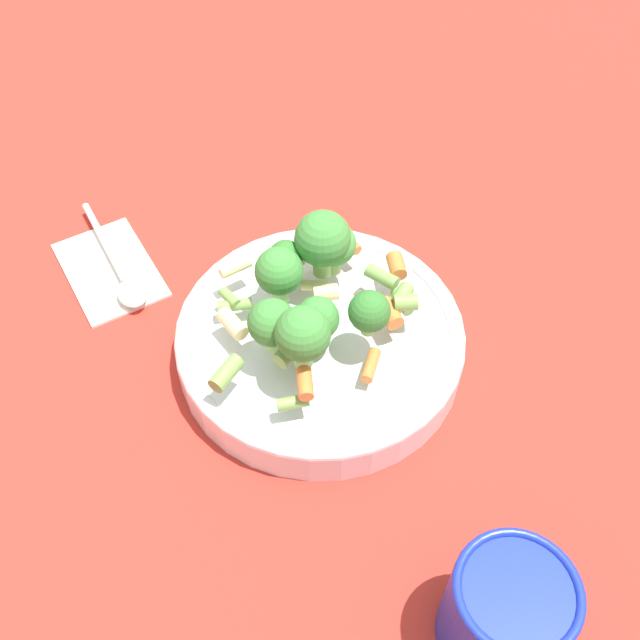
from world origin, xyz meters
name	(u,v)px	position (x,y,z in m)	size (l,w,h in m)	color
ground_plane	(320,354)	(0.00, 0.00, 0.00)	(3.00, 3.00, 0.00)	#B72D23
bowl	(320,340)	(0.00, 0.00, 0.02)	(0.25, 0.25, 0.04)	silver
pasta_salad	(311,286)	(-0.01, -0.01, 0.08)	(0.20, 0.17, 0.08)	#8CB766
cup	(506,613)	(0.16, 0.21, 0.05)	(0.08, 0.08, 0.09)	#192DAD
napkin	(112,266)	(0.00, -0.23, 0.00)	(0.13, 0.14, 0.01)	white
spoon	(121,273)	(0.00, -0.21, 0.01)	(0.10, 0.14, 0.01)	silver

